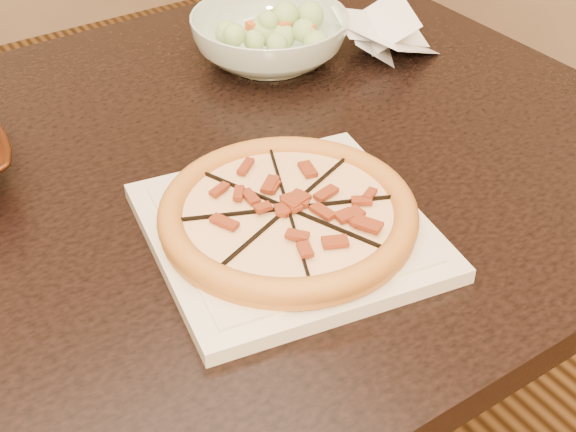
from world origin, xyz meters
name	(u,v)px	position (x,y,z in m)	size (l,w,h in m)	color
dining_table	(129,257)	(0.12, -0.14, 0.65)	(1.45, 0.94, 0.75)	black
plate	(288,230)	(0.24, -0.32, 0.76)	(0.34, 0.34, 0.02)	beige
pizza	(288,213)	(0.24, -0.32, 0.78)	(0.29, 0.29, 0.03)	#BB7623
salad_bowl	(270,38)	(0.46, 0.06, 0.79)	(0.24, 0.24, 0.08)	silver
salad	(269,4)	(0.46, 0.06, 0.84)	(0.13, 0.11, 0.04)	#C3D489
cling_film	(391,35)	(0.64, -0.01, 0.78)	(0.16, 0.13, 0.05)	white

